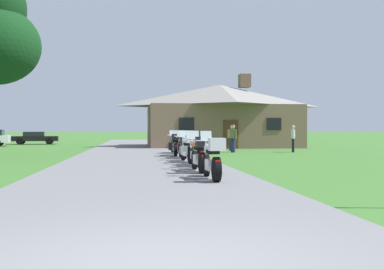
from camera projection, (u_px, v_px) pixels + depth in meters
The scene contains 14 objects.
ground_plane at pixel (138, 156), 24.33m from camera, with size 500.00×500.00×0.00m, color #386628.
asphalt_driveway at pixel (138, 158), 22.35m from camera, with size 6.40×80.00×0.06m, color slate.
motorcycle_white_nearest_to_camera at pixel (212, 159), 12.26m from camera, with size 0.66×2.08×1.30m.
motorcycle_orange_second_in_row at pixel (199, 154), 14.59m from camera, with size 0.66×2.08×1.30m.
motorcycle_silver_third_in_row at pixel (196, 151), 16.90m from camera, with size 0.72×2.08×1.30m.
motorcycle_white_fourth_in_row at pixel (188, 149), 19.01m from camera, with size 0.85×2.08×1.30m.
motorcycle_yellow_fifth_in_row at pixel (183, 146), 21.51m from camera, with size 0.66×2.08×1.30m.
motorcycle_white_sixth_in_row at pixel (175, 145), 23.44m from camera, with size 0.77×2.08×1.30m.
motorcycle_white_farthest_in_row at pixel (175, 143), 26.09m from camera, with size 0.66×2.08×1.30m.
stone_lodge at pixel (220, 115), 37.78m from camera, with size 12.31×9.23×5.99m.
bystander_tan_shirt_near_lodge at pixel (232, 137), 30.30m from camera, with size 0.53×0.32×1.67m.
bystander_olive_shirt_beside_signpost at pixel (233, 137), 28.06m from camera, with size 0.38×0.47×1.69m.
bystander_white_shirt_by_tree at pixel (293, 137), 28.25m from camera, with size 0.30×0.54×1.67m.
parked_black_sedan_far_left at pixel (35, 138), 43.68m from camera, with size 4.38×2.30×1.20m.
Camera 1 is at (-0.19, -4.49, 1.39)m, focal length 42.99 mm.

